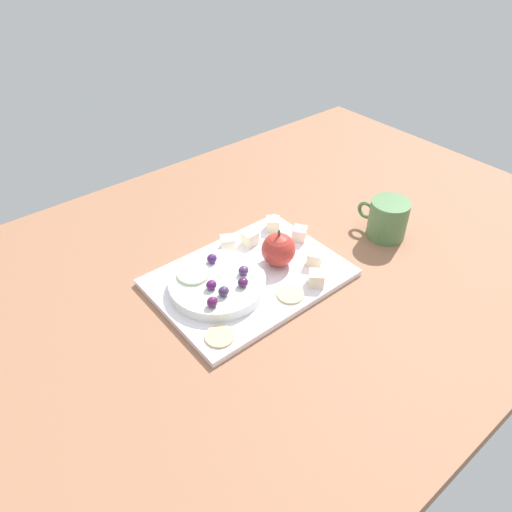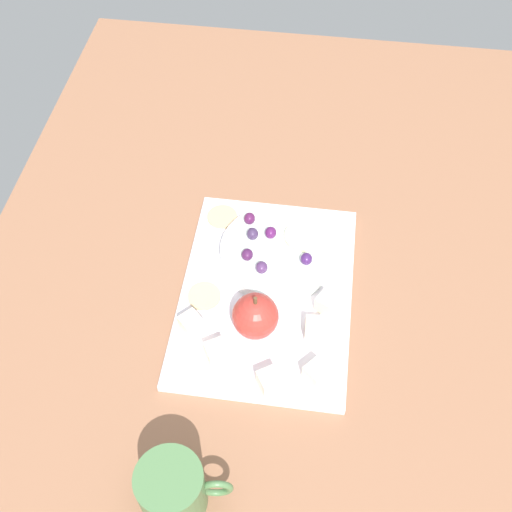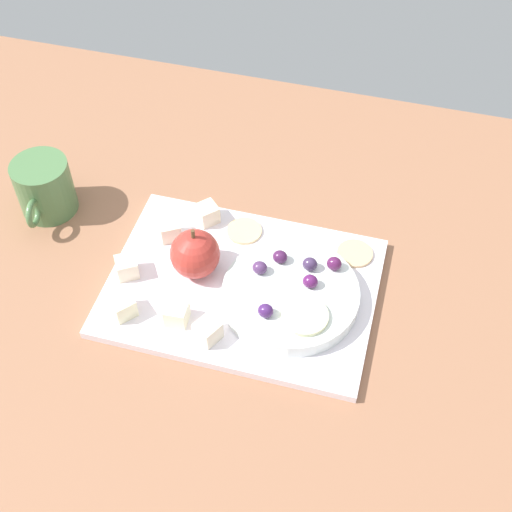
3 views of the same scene
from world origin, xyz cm
name	(u,v)px [view 2 (image 2 of 3)]	position (x,y,z in cm)	size (l,w,h in cm)	color
table	(273,332)	(0.00, 0.00, 1.99)	(145.02, 94.19, 3.99)	#986548
platter	(266,294)	(4.97, 1.60, 4.59)	(34.66, 25.08, 1.21)	white
serving_dish	(277,252)	(11.64, 0.79, 6.24)	(17.46, 17.46, 2.09)	white
apple_whole	(255,316)	(-1.52, 2.37, 8.46)	(6.54, 6.54, 6.54)	#B8342B
apple_stem	(255,301)	(-1.52, 2.37, 12.33)	(0.50, 0.50, 1.20)	brown
cheese_cube_0	(315,329)	(-1.26, -5.99, 6.56)	(2.73, 2.73, 2.73)	#EEECC8
cheese_cube_1	(191,324)	(-2.83, 11.33, 6.56)	(2.73, 2.73, 2.73)	#F9EAC8
cheese_cube_2	(216,352)	(-6.79, 7.05, 6.56)	(2.73, 2.73, 2.73)	#F9E3C2
cheese_cube_3	(327,303)	(3.22, -7.40, 6.56)	(2.73, 2.73, 2.73)	#F5E6C6
cheese_cube_4	(316,373)	(-8.10, -6.70, 6.56)	(2.73, 2.73, 2.73)	#F9F2C5
cheese_cube_5	(269,381)	(-10.03, -0.61, 6.56)	(2.73, 2.73, 2.73)	#F9E4C7
cracker_0	(222,217)	(18.29, 10.49, 5.39)	(4.86, 4.86, 0.40)	#DDB283
cracker_1	(204,296)	(2.77, 10.53, 5.39)	(4.86, 4.86, 0.40)	#E1BF8A
grape_0	(306,259)	(9.52, -3.75, 8.16)	(1.94, 1.74, 1.76)	#452160
grape_1	(253,234)	(13.16, 4.82, 8.18)	(1.94, 1.74, 1.81)	#412D52
grape_2	(250,218)	(16.15, 5.70, 8.20)	(1.94, 1.74, 1.83)	#531B4A
grape_3	(262,267)	(7.10, 2.61, 8.12)	(1.94, 1.74, 1.67)	#512F5E
grape_4	(247,255)	(9.16, 5.05, 8.12)	(1.94, 1.74, 1.68)	#481D4A
grape_5	(271,233)	(13.80, 2.10, 8.16)	(1.94, 1.74, 1.75)	#571B57
apple_slice_0	(303,236)	(14.24, -2.85, 7.58)	(5.83, 5.83, 0.60)	beige
cup	(173,489)	(-26.03, 8.71, 8.13)	(7.98, 11.16, 8.28)	#4E7947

